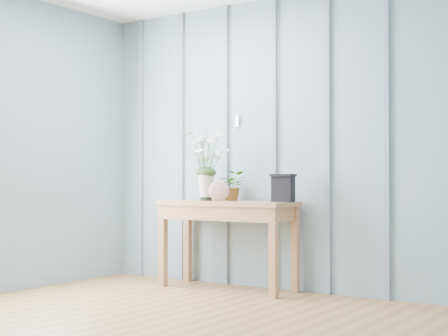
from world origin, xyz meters
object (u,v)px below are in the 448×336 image
Objects in this scene: sideboard at (227,214)px; carved_box at (283,188)px; daisy_vase at (206,155)px; felt_disc_vessel at (219,191)px.

carved_box is at bearing 2.44° from sideboard.
daisy_vase reaches higher than felt_disc_vessel.
daisy_vase reaches higher than carved_box.
sideboard is 0.23m from felt_disc_vessel.
felt_disc_vessel is at bearing -100.92° from sideboard.
sideboard is 6.84× the size of felt_disc_vessel.
carved_box reaches higher than sideboard.
sideboard is at bearing 15.17° from daisy_vase.
daisy_vase is 0.77m from carved_box.
felt_disc_vessel is 0.77× the size of carved_box.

